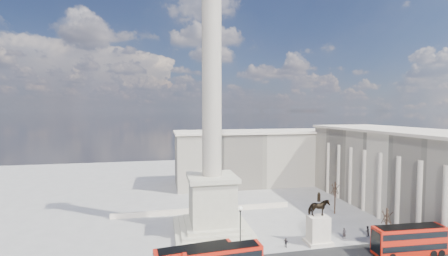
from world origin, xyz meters
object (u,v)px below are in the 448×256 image
victorian_lamp (240,224)px  pedestrian_standing (367,231)px  nelsons_column (212,164)px  pedestrian_walking (344,233)px  red_bus_c (410,240)px  pedestrian_crossing (286,243)px  equestrian_statue (318,226)px

victorian_lamp → pedestrian_standing: victorian_lamp is taller
pedestrian_standing → nelsons_column: bearing=-46.5°
nelsons_column → pedestrian_walking: nelsons_column is taller
red_bus_c → pedestrian_crossing: (-17.96, 6.52, -1.65)m
victorian_lamp → pedestrian_standing: 24.29m
nelsons_column → pedestrian_crossing: 18.63m
pedestrian_walking → pedestrian_standing: (4.75, 0.10, -0.03)m
victorian_lamp → red_bus_c: bearing=-15.6°
equestrian_statue → pedestrian_crossing: 6.47m
pedestrian_standing → pedestrian_crossing: (-16.34, -1.18, -0.13)m
nelsons_column → equestrian_statue: (17.06, -8.61, -9.78)m
pedestrian_walking → pedestrian_standing: bearing=10.0°
equestrian_statue → pedestrian_crossing: equestrian_statue is taller
red_bus_c → equestrian_statue: (-11.93, 6.79, 0.68)m
equestrian_statue → pedestrian_standing: size_ratio=4.79×
pedestrian_standing → pedestrian_crossing: size_ratio=1.16×
pedestrian_walking → pedestrian_crossing: 11.64m
pedestrian_walking → pedestrian_crossing: size_ratio=1.19×
red_bus_c → equestrian_statue: size_ratio=1.31×
nelsons_column → pedestrian_standing: (27.36, -7.71, -11.98)m
victorian_lamp → equestrian_statue: 13.80m
pedestrian_crossing → pedestrian_standing: bearing=-127.8°
victorian_lamp → pedestrian_walking: 19.59m
red_bus_c → pedestrian_crossing: red_bus_c is taller
red_bus_c → pedestrian_walking: bearing=133.3°
red_bus_c → pedestrian_standing: size_ratio=6.26×
victorian_lamp → pedestrian_standing: bearing=1.2°
pedestrian_standing → pedestrian_crossing: pedestrian_standing is taller
pedestrian_walking → pedestrian_standing: pedestrian_walking is taller
nelsons_column → pedestrian_crossing: size_ratio=30.95×
pedestrian_walking → equestrian_statue: bearing=-163.0°
red_bus_c → pedestrian_standing: red_bus_c is taller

